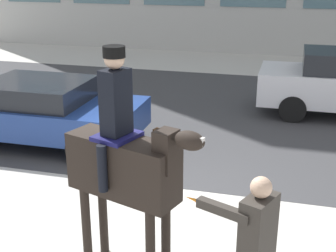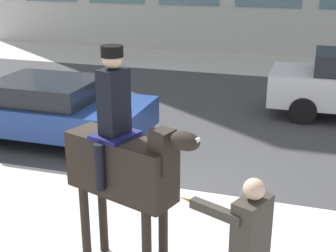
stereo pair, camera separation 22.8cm
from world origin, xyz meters
name	(u,v)px [view 1 (the left image)]	position (x,y,z in m)	size (l,w,h in m)	color
ground_plane	(168,202)	(0.00, 0.00, 0.00)	(80.00, 80.00, 0.00)	#B2AFA8
road_surface	(217,113)	(0.00, 4.75, 0.00)	(25.45, 8.50, 0.01)	#38383A
mounted_horse_lead	(125,162)	(-0.02, -1.78, 1.44)	(1.72, 0.84, 2.74)	black
pedestrian_bystander	(255,246)	(1.51, -2.43, 1.03)	(0.91, 0.45, 1.75)	#332D28
street_car_near_lane	(42,110)	(-3.16, 1.86, 0.69)	(4.03, 1.97, 1.30)	navy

